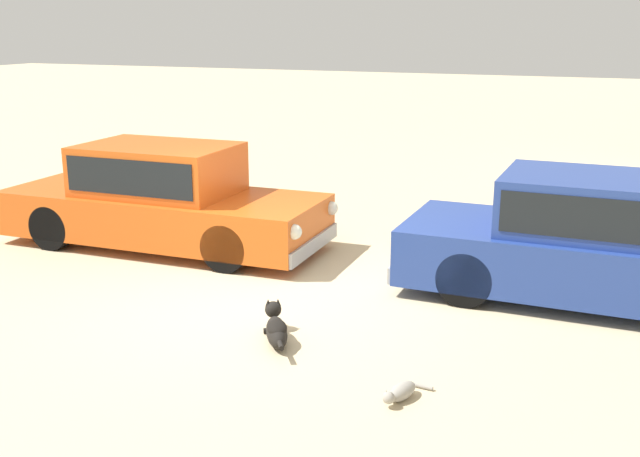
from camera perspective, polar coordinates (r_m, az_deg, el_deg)
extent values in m
plane|color=#CCB78E|center=(9.05, -4.92, -5.33)|extent=(80.00, 80.00, 0.00)
cube|color=#D15619|center=(11.27, -11.66, 1.06)|extent=(4.71, 1.81, 0.64)
cube|color=#D15619|center=(11.15, -12.04, 4.40)|extent=(2.18, 1.51, 0.70)
cube|color=black|center=(11.15, -12.05, 4.45)|extent=(2.01, 1.53, 0.49)
cube|color=#999BA0|center=(10.29, -0.62, -1.20)|extent=(0.16, 1.68, 0.20)
cube|color=#999BA0|center=(12.70, -20.47, 1.02)|extent=(0.16, 1.68, 0.20)
sphere|color=silver|center=(10.79, 0.84, 1.54)|extent=(0.20, 0.20, 0.20)
sphere|color=silver|center=(9.58, -1.95, -0.26)|extent=(0.20, 0.20, 0.20)
cube|color=red|center=(13.16, -18.53, 3.32)|extent=(0.04, 0.18, 0.18)
cube|color=red|center=(12.10, -22.90, 1.90)|extent=(0.04, 0.18, 0.18)
cylinder|color=black|center=(11.28, -3.53, 0.61)|extent=(0.65, 0.21, 0.65)
cylinder|color=black|center=(9.99, -7.12, -1.44)|extent=(0.65, 0.21, 0.65)
cylinder|color=black|center=(12.68, -15.16, 1.75)|extent=(0.65, 0.21, 0.65)
cylinder|color=black|center=(11.54, -19.52, 0.08)|extent=(0.65, 0.21, 0.65)
cube|color=navy|center=(9.43, 19.67, -2.22)|extent=(4.36, 1.80, 0.67)
cube|color=navy|center=(9.27, 19.76, 1.74)|extent=(2.01, 1.54, 0.66)
cube|color=black|center=(9.27, 19.77, 1.80)|extent=(1.85, 1.56, 0.46)
cube|color=#999BA0|center=(9.82, 6.95, -2.13)|extent=(0.13, 1.74, 0.20)
cube|color=red|center=(10.42, 8.18, 1.11)|extent=(0.04, 0.18, 0.18)
cube|color=red|center=(9.00, 5.69, -1.08)|extent=(0.04, 0.18, 0.18)
cylinder|color=black|center=(10.36, 12.68, -1.08)|extent=(0.65, 0.21, 0.65)
cylinder|color=black|center=(8.88, 10.84, -3.73)|extent=(0.65, 0.21, 0.65)
cylinder|color=black|center=(8.09, -3.91, -7.66)|extent=(0.12, 0.10, 0.06)
cylinder|color=black|center=(8.10, -3.00, -7.61)|extent=(0.12, 0.10, 0.06)
ellipsoid|color=black|center=(7.80, -3.27, -7.80)|extent=(0.51, 0.65, 0.25)
ellipsoid|color=black|center=(7.73, -3.25, -7.46)|extent=(0.35, 0.40, 0.14)
sphere|color=black|center=(8.11, -3.54, -6.09)|extent=(0.18, 0.18, 0.18)
cone|color=black|center=(8.20, -3.59, -5.94)|extent=(0.13, 0.13, 0.10)
cone|color=black|center=(8.08, -3.92, -5.58)|extent=(0.08, 0.08, 0.08)
cone|color=black|center=(8.08, -3.17, -5.55)|extent=(0.08, 0.08, 0.08)
cylinder|color=black|center=(7.43, -2.99, -8.74)|extent=(0.16, 0.22, 0.07)
ellipsoid|color=gray|center=(6.79, 6.18, -12.05)|extent=(0.25, 0.38, 0.15)
sphere|color=gray|center=(6.63, 5.17, -12.54)|extent=(0.11, 0.11, 0.11)
cone|color=gray|center=(6.59, 5.38, -12.27)|extent=(0.05, 0.05, 0.04)
cone|color=gray|center=(6.62, 4.98, -12.14)|extent=(0.05, 0.05, 0.04)
cylinder|color=gray|center=(7.01, 7.61, -11.65)|extent=(0.22, 0.06, 0.04)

